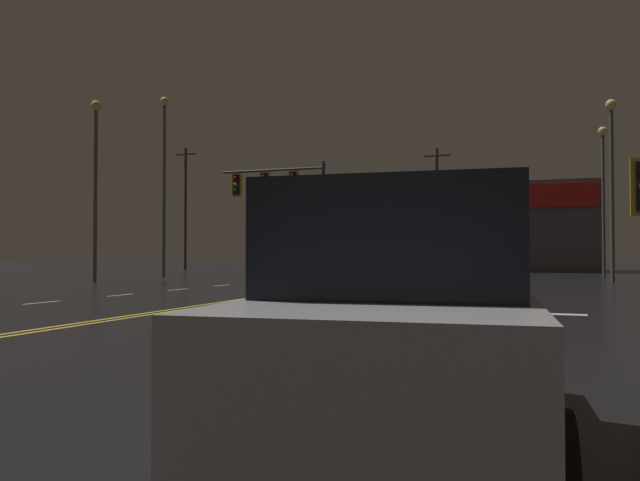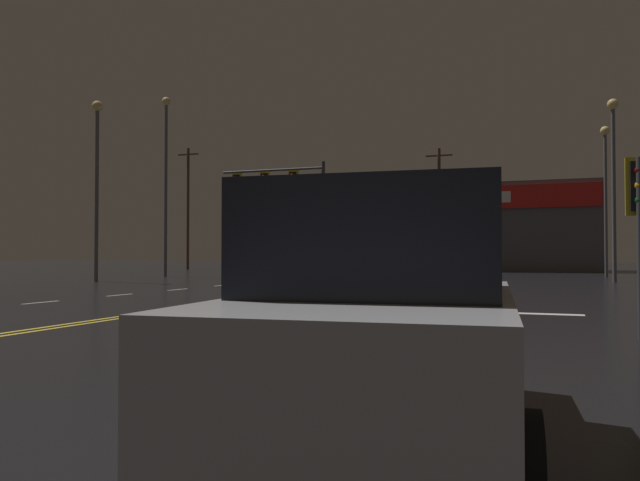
# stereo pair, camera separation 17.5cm
# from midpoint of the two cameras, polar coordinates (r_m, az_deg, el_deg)

# --- Properties ---
(ground_plane) EXTENTS (200.00, 200.00, 0.00)m
(ground_plane) POSITION_cam_midpoint_polar(r_m,az_deg,el_deg) (23.39, -2.70, -4.75)
(ground_plane) COLOR black
(road_markings) EXTENTS (14.83, 60.00, 0.01)m
(road_markings) POSITION_cam_midpoint_polar(r_m,az_deg,el_deg) (21.98, -1.51, -4.96)
(road_markings) COLOR gold
(road_markings) RESTS_ON ground
(traffic_signal_median) EXTENTS (4.57, 0.36, 5.14)m
(traffic_signal_median) POSITION_cam_midpoint_polar(r_m,az_deg,el_deg) (25.68, -4.07, 4.53)
(traffic_signal_median) COLOR #38383D
(traffic_signal_median) RESTS_ON ground
(streetlight_near_left) EXTENTS (0.56, 0.56, 11.56)m
(streetlight_near_left) POSITION_cam_midpoint_polar(r_m,az_deg,el_deg) (41.50, -14.18, 6.73)
(streetlight_near_left) COLOR #59595E
(streetlight_near_left) RESTS_ON ground
(streetlight_near_right) EXTENTS (0.56, 0.56, 9.43)m
(streetlight_near_right) POSITION_cam_midpoint_polar(r_m,az_deg,el_deg) (35.56, 25.00, 6.27)
(streetlight_near_right) COLOR #59595E
(streetlight_near_right) RESTS_ON ground
(streetlight_far_left) EXTENTS (0.56, 0.56, 9.44)m
(streetlight_far_left) POSITION_cam_midpoint_polar(r_m,az_deg,el_deg) (42.95, 24.37, 4.99)
(streetlight_far_left) COLOR #59595E
(streetlight_far_left) RESTS_ON ground
(streetlight_far_right) EXTENTS (0.56, 0.56, 9.45)m
(streetlight_far_right) POSITION_cam_midpoint_polar(r_m,az_deg,el_deg) (34.66, -19.97, 6.44)
(streetlight_far_right) COLOR #59595E
(streetlight_far_right) RESTS_ON ground
(parked_car) EXTENTS (2.28, 4.42, 1.88)m
(parked_car) POSITION_cam_midpoint_polar(r_m,az_deg,el_deg) (4.80, 6.87, -6.72)
(parked_car) COLOR #ADADB2
(parked_car) RESTS_ON ground
(building_backdrop) EXTENTS (26.48, 10.23, 7.35)m
(building_backdrop) POSITION_cam_midpoint_polar(r_m,az_deg,el_deg) (58.04, 10.87, 0.97)
(building_backdrop) COLOR #4C4C51
(building_backdrop) RESTS_ON ground
(utility_pole_row) EXTENTS (46.78, 0.26, 11.63)m
(utility_pole_row) POSITION_cam_midpoint_polar(r_m,az_deg,el_deg) (52.83, 8.05, 3.15)
(utility_pole_row) COLOR #4C3828
(utility_pole_row) RESTS_ON ground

